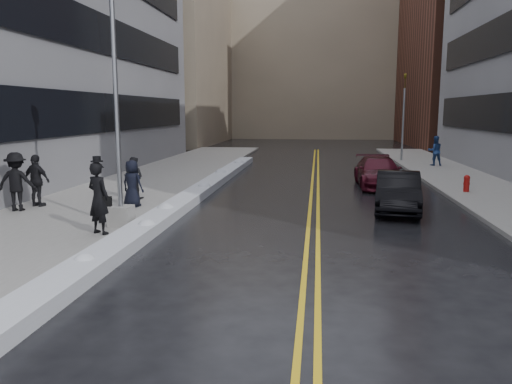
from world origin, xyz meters
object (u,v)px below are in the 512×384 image
(pedestrian_b, at_px, (133,178))
(pedestrian_east, at_px, (435,151))
(lamppost, at_px, (118,147))
(traffic_signal, at_px, (403,114))
(pedestrian_c, at_px, (132,183))
(pedestrian_fedora, at_px, (99,198))
(fire_hydrant, at_px, (467,183))
(pedestrian_d, at_px, (37,181))
(car_black, at_px, (398,192))
(car_maroon, at_px, (378,172))
(pedestrian_e, at_px, (17,182))

(pedestrian_b, xyz_separation_m, pedestrian_east, (14.63, 14.10, 0.11))
(lamppost, distance_m, pedestrian_east, 22.98)
(traffic_signal, xyz_separation_m, pedestrian_c, (-12.56, -19.02, -2.40))
(pedestrian_fedora, bearing_deg, lamppost, -75.85)
(fire_hydrant, relative_size, pedestrian_fedora, 0.36)
(pedestrian_d, bearing_deg, traffic_signal, -116.26)
(traffic_signal, bearing_deg, pedestrian_east, -65.52)
(pedestrian_c, bearing_deg, car_black, -156.64)
(lamppost, relative_size, pedestrian_b, 4.59)
(lamppost, height_order, fire_hydrant, lamppost)
(car_black, height_order, car_maroon, car_black)
(lamppost, height_order, pedestrian_fedora, lamppost)
(pedestrian_c, distance_m, pedestrian_e, 3.90)
(pedestrian_d, xyz_separation_m, pedestrian_e, (-0.24, -0.84, 0.07))
(fire_hydrant, bearing_deg, pedestrian_c, -159.00)
(pedestrian_east, distance_m, car_maroon, 9.80)
(pedestrian_b, bearing_deg, pedestrian_east, -130.68)
(lamppost, relative_size, car_maroon, 1.56)
(lamppost, height_order, pedestrian_d, lamppost)
(pedestrian_fedora, xyz_separation_m, car_black, (9.00, 5.11, -0.46))
(pedestrian_b, xyz_separation_m, car_black, (10.12, -0.52, -0.27))
(fire_hydrant, height_order, car_maroon, car_maroon)
(fire_hydrant, height_order, pedestrian_d, pedestrian_d)
(car_black, distance_m, car_maroon, 5.93)
(pedestrian_d, distance_m, car_black, 13.10)
(lamppost, bearing_deg, traffic_signal, 61.79)
(pedestrian_east, bearing_deg, fire_hydrant, 78.70)
(pedestrian_b, height_order, pedestrian_east, pedestrian_east)
(pedestrian_c, distance_m, pedestrian_d, 3.48)
(pedestrian_d, height_order, pedestrian_e, pedestrian_e)
(fire_hydrant, bearing_deg, pedestrian_fedora, -144.05)
(pedestrian_e, bearing_deg, traffic_signal, -139.33)
(pedestrian_fedora, relative_size, pedestrian_c, 1.21)
(fire_hydrant, distance_m, traffic_signal, 14.30)
(lamppost, height_order, car_maroon, lamppost)
(fire_hydrant, relative_size, pedestrian_e, 0.36)
(pedestrian_fedora, distance_m, pedestrian_b, 5.75)
(fire_hydrant, xyz_separation_m, pedestrian_b, (-13.62, -3.43, 0.43))
(traffic_signal, height_order, car_black, traffic_signal)
(pedestrian_e, distance_m, car_maroon, 15.61)
(fire_hydrant, height_order, pedestrian_b, pedestrian_b)
(fire_hydrant, bearing_deg, car_maroon, 150.52)
(car_black, bearing_deg, pedestrian_b, -175.27)
(pedestrian_east, relative_size, car_black, 0.44)
(lamppost, relative_size, car_black, 1.77)
(pedestrian_c, height_order, pedestrian_east, pedestrian_east)
(lamppost, bearing_deg, pedestrian_fedora, -100.52)
(lamppost, xyz_separation_m, pedestrian_b, (-1.32, 4.57, -1.55))
(fire_hydrant, relative_size, pedestrian_d, 0.38)
(pedestrian_e, bearing_deg, pedestrian_east, -146.97)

